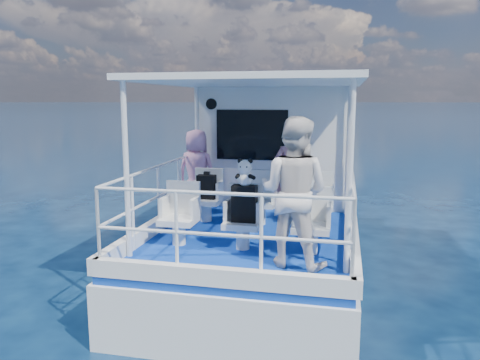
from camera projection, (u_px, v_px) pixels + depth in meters
name	position (u px, v px, depth m)	size (l,w,h in m)	color
ground	(257.00, 282.00, 7.47)	(2000.00, 2000.00, 0.00)	#071834
hull	(267.00, 261.00, 8.44)	(3.00, 7.00, 1.60)	white
deck	(268.00, 215.00, 8.29)	(2.90, 6.90, 0.10)	navy
cabin	(279.00, 144.00, 9.35)	(2.85, 2.00, 2.20)	white
canopy	(256.00, 81.00, 6.76)	(3.00, 3.20, 0.08)	white
canopy_posts	(255.00, 160.00, 6.90)	(2.77, 2.97, 2.20)	white
railings	(251.00, 204.00, 6.69)	(2.84, 3.59, 1.00)	white
seat_port_fwd	(206.00, 210.00, 7.68)	(0.48, 0.46, 0.38)	silver
seat_center_fwd	(260.00, 213.00, 7.48)	(0.48, 0.46, 0.38)	silver
seat_stbd_fwd	(317.00, 215.00, 7.29)	(0.48, 0.46, 0.38)	silver
seat_port_aft	(179.00, 231.00, 6.43)	(0.48, 0.46, 0.38)	silver
seat_center_aft	(243.00, 235.00, 6.23)	(0.48, 0.46, 0.38)	silver
seat_stbd_aft	(311.00, 239.00, 6.04)	(0.48, 0.46, 0.38)	silver
passenger_port_fwd	(197.00, 171.00, 8.26)	(0.55, 0.39, 1.47)	pink
passenger_stbd_fwd	(291.00, 174.00, 7.63)	(0.56, 0.37, 1.55)	#D18793
passenger_stbd_aft	(294.00, 192.00, 5.51)	(0.87, 0.67, 1.78)	silver
backpack_port	(206.00, 187.00, 7.60)	(0.30, 0.17, 0.39)	black
backpack_center	(244.00, 204.00, 6.15)	(0.32, 0.18, 0.49)	black
compact_camera	(207.00, 173.00, 7.56)	(0.10, 0.06, 0.06)	black
panda	(245.00, 172.00, 6.06)	(0.23, 0.19, 0.35)	white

